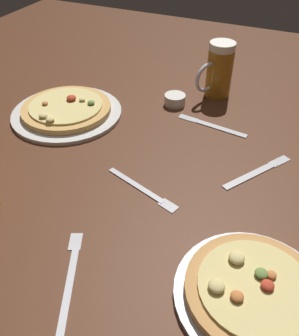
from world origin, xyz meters
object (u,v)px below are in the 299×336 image
pizza_plate_near (254,292)px  pizza_plate_far (67,110)px  ramekin_sauce (175,100)px  beer_mug_pale (219,70)px  knife_right (211,125)px  fork_spare (143,189)px  knife_spare (258,171)px  fork_left (69,277)px

pizza_plate_near → pizza_plate_far: size_ratio=0.84×
pizza_plate_far → ramekin_sauce: pizza_plate_far is taller
beer_mug_pale → knife_right: beer_mug_pale is taller
pizza_plate_near → knife_right: size_ratio=1.29×
fork_spare → knife_spare: size_ratio=1.06×
beer_mug_pale → fork_spare: 0.54m
beer_mug_pale → fork_spare: beer_mug_pale is taller
knife_right → fork_spare: (-0.07, -0.34, 0.00)m
fork_left → knife_right: size_ratio=0.98×
beer_mug_pale → ramekin_sauce: 0.17m
pizza_plate_far → beer_mug_pale: size_ratio=1.89×
pizza_plate_far → knife_spare: (0.60, -0.04, -0.01)m
pizza_plate_far → beer_mug_pale: bearing=39.3°
pizza_plate_far → fork_left: (0.34, -0.49, -0.01)m
ramekin_sauce → beer_mug_pale: bearing=48.5°
pizza_plate_near → ramekin_sauce: 0.70m
pizza_plate_far → knife_spare: 0.60m
fork_left → ramekin_sauce: bearing=94.6°
fork_left → knife_spare: size_ratio=1.09×
pizza_plate_near → fork_left: 0.34m
knife_spare → ramekin_sauce: bearing=143.2°
ramekin_sauce → fork_left: ramekin_sauce is taller
beer_mug_pale → knife_right: 0.21m
pizza_plate_near → knife_spare: pizza_plate_near is taller
beer_mug_pale → knife_spare: 0.42m
ramekin_sauce → fork_spare: ramekin_sauce is taller
ramekin_sauce → knife_spare: ramekin_sauce is taller
beer_mug_pale → fork_left: (-0.05, -0.81, -0.08)m
beer_mug_pale → knife_spare: size_ratio=0.90×
pizza_plate_near → pizza_plate_far: (-0.66, 0.39, -0.00)m
knife_right → knife_spare: bearing=-43.1°
pizza_plate_far → knife_spare: bearing=-3.7°
beer_mug_pale → pizza_plate_far: bearing=-140.7°
pizza_plate_near → fork_left: pizza_plate_near is taller
ramekin_sauce → knife_right: size_ratio=0.31×
pizza_plate_near → knife_spare: 0.36m
fork_spare → knife_spare: bearing=37.2°
ramekin_sauce → fork_left: (0.06, -0.69, -0.01)m
pizza_plate_near → beer_mug_pale: beer_mug_pale is taller
beer_mug_pale → knife_right: size_ratio=0.81×
ramekin_sauce → knife_right: (0.15, -0.08, -0.01)m
pizza_plate_near → ramekin_sauce: pizza_plate_near is taller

